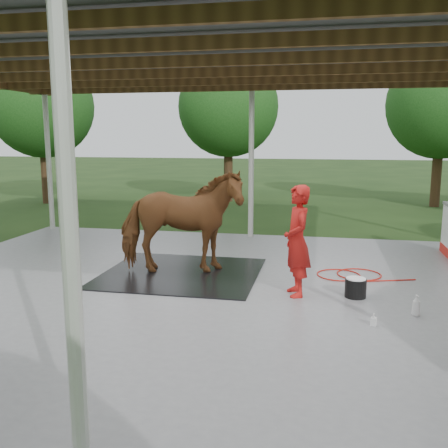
# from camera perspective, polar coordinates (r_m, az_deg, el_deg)

# --- Properties ---
(ground) EXTENTS (100.00, 100.00, 0.00)m
(ground) POSITION_cam_1_polar(r_m,az_deg,el_deg) (8.67, -1.50, -7.89)
(ground) COLOR #1E3814
(concrete_slab) EXTENTS (12.00, 10.00, 0.05)m
(concrete_slab) POSITION_cam_1_polar(r_m,az_deg,el_deg) (8.66, -1.51, -7.74)
(concrete_slab) COLOR slate
(concrete_slab) RESTS_ON ground
(pavilion_structure) EXTENTS (12.60, 10.60, 4.05)m
(pavilion_structure) POSITION_cam_1_polar(r_m,az_deg,el_deg) (8.35, -1.64, 18.97)
(pavilion_structure) COLOR beige
(pavilion_structure) RESTS_ON ground
(tree_belt) EXTENTS (28.00, 28.00, 5.80)m
(tree_belt) POSITION_cam_1_polar(r_m,az_deg,el_deg) (9.14, 1.61, 17.07)
(tree_belt) COLOR #382314
(tree_belt) RESTS_ON ground
(rubber_mat) EXTENTS (2.94, 2.76, 0.02)m
(rubber_mat) POSITION_cam_1_polar(r_m,az_deg,el_deg) (9.70, -4.89, -5.59)
(rubber_mat) COLOR black
(rubber_mat) RESTS_ON concrete_slab
(horse) EXTENTS (2.53, 1.57, 1.98)m
(horse) POSITION_cam_1_polar(r_m,az_deg,el_deg) (9.48, -4.98, 0.24)
(horse) COLOR brown
(horse) RESTS_ON rubber_mat
(handler) EXTENTS (0.62, 0.77, 1.84)m
(handler) POSITION_cam_1_polar(r_m,az_deg,el_deg) (8.27, 8.35, -1.92)
(handler) COLOR red
(handler) RESTS_ON concrete_slab
(wash_bucket) EXTENTS (0.35, 0.35, 0.32)m
(wash_bucket) POSITION_cam_1_polar(r_m,az_deg,el_deg) (8.54, 14.81, -7.01)
(wash_bucket) COLOR black
(wash_bucket) RESTS_ON concrete_slab
(soap_bottle_a) EXTENTS (0.15, 0.15, 0.32)m
(soap_bottle_a) POSITION_cam_1_polar(r_m,az_deg,el_deg) (7.96, 21.11, -8.67)
(soap_bottle_a) COLOR silver
(soap_bottle_a) RESTS_ON concrete_slab
(soap_bottle_b) EXTENTS (0.10, 0.10, 0.18)m
(soap_bottle_b) POSITION_cam_1_polar(r_m,az_deg,el_deg) (7.40, 16.73, -10.42)
(soap_bottle_b) COLOR #338CD8
(soap_bottle_b) RESTS_ON concrete_slab
(hose_coil) EXTENTS (1.80, 0.97, 0.02)m
(hose_coil) POSITION_cam_1_polar(r_m,az_deg,el_deg) (9.84, 14.17, -5.64)
(hose_coil) COLOR #AA160C
(hose_coil) RESTS_ON concrete_slab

